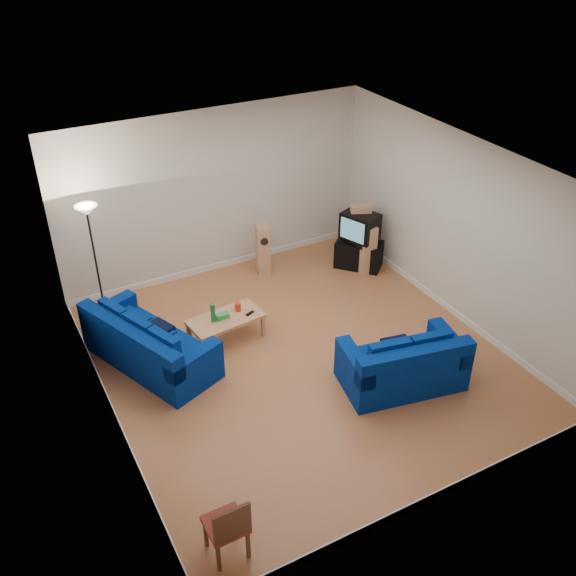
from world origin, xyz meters
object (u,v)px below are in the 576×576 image
coffee_table (226,320)px  television (360,226)px  sofa_loveseat (403,367)px  sofa_three_seat (148,348)px  tv_stand (359,254)px

coffee_table → television: bearing=16.8°
sofa_loveseat → sofa_three_seat: bearing=155.4°
tv_stand → coffee_table: bearing=-115.2°
television → sofa_loveseat: bearing=-43.7°
television → tv_stand: bearing=91.6°
sofa_three_seat → coffee_table: (1.34, 0.02, 0.06)m
sofa_loveseat → coffee_table: sofa_loveseat is taller
sofa_loveseat → tv_stand: (1.39, 3.30, -0.07)m
sofa_three_seat → coffee_table: size_ratio=1.93×
sofa_loveseat → coffee_table: 2.98m
sofa_three_seat → television: (4.59, 1.00, 0.58)m
sofa_three_seat → television: 4.74m
television → sofa_three_seat: bearing=-98.8°
sofa_three_seat → television: size_ratio=3.09×
sofa_three_seat → coffee_table: 1.34m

